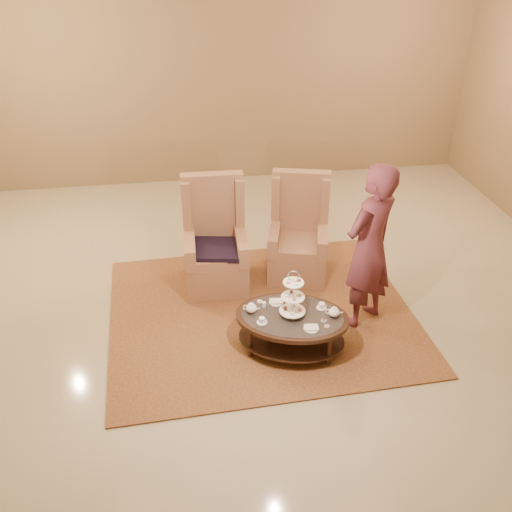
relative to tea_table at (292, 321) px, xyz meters
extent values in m
plane|color=tan|center=(-0.24, 0.45, -0.34)|extent=(8.00, 8.00, 0.00)
cube|color=silver|center=(-0.24, 0.45, -0.34)|extent=(8.00, 8.00, 0.02)
cube|color=#8F754E|center=(-0.24, 4.45, 1.41)|extent=(8.00, 0.04, 3.50)
cube|color=olive|center=(-0.20, 0.62, -0.33)|extent=(3.37, 2.85, 0.02)
cylinder|color=black|center=(-0.43, -0.07, -0.16)|extent=(0.06, 0.06, 0.37)
cylinder|color=black|center=(0.30, -0.31, -0.16)|extent=(0.06, 0.06, 0.37)
cylinder|color=black|center=(-0.30, 0.31, -0.16)|extent=(0.06, 0.06, 0.37)
cylinder|color=black|center=(0.43, 0.07, -0.16)|extent=(0.06, 0.06, 0.37)
cylinder|color=silver|center=(0.00, 0.00, 0.31)|extent=(0.01, 0.01, 0.46)
torus|color=silver|center=(0.00, 0.00, 0.54)|extent=(0.11, 0.04, 0.12)
cylinder|color=white|center=(0.00, 0.00, 0.13)|extent=(0.32, 0.32, 0.01)
cylinder|color=white|center=(0.00, 0.00, 0.30)|extent=(0.29, 0.29, 0.01)
cylinder|color=white|center=(0.00, 0.00, 0.46)|extent=(0.26, 0.26, 0.01)
cylinder|color=#C66865|center=(0.07, -0.02, 0.15)|extent=(0.05, 0.05, 0.03)
cylinder|color=#DDC46E|center=(0.02, 0.07, 0.15)|extent=(0.05, 0.05, 0.03)
cylinder|color=brown|center=(-0.07, 0.02, 0.15)|extent=(0.05, 0.05, 0.03)
cylinder|color=white|center=(-0.02, -0.07, 0.15)|extent=(0.05, 0.05, 0.03)
ellipsoid|color=#DDC46E|center=(0.06, 0.00, 0.32)|extent=(0.05, 0.05, 0.03)
ellipsoid|color=brown|center=(0.00, 0.06, 0.32)|extent=(0.05, 0.05, 0.03)
ellipsoid|color=white|center=(-0.06, 0.00, 0.32)|extent=(0.05, 0.05, 0.03)
ellipsoid|color=#C66865|center=(0.00, -0.06, 0.32)|extent=(0.05, 0.05, 0.03)
cube|color=brown|center=(0.05, 0.02, 0.48)|extent=(0.05, 0.04, 0.02)
cube|color=white|center=(-0.02, 0.05, 0.48)|extent=(0.05, 0.04, 0.02)
cube|color=#C66865|center=(-0.05, -0.02, 0.48)|extent=(0.05, 0.04, 0.02)
cube|color=#DDC46E|center=(0.02, -0.05, 0.48)|extent=(0.05, 0.04, 0.02)
ellipsoid|color=white|center=(-0.39, 0.11, 0.13)|extent=(0.14, 0.14, 0.09)
cylinder|color=white|center=(-0.39, 0.11, 0.17)|extent=(0.06, 0.06, 0.01)
sphere|color=white|center=(-0.39, 0.11, 0.19)|extent=(0.02, 0.02, 0.02)
cone|color=white|center=(-0.32, 0.09, 0.13)|extent=(0.07, 0.04, 0.05)
torus|color=white|center=(-0.44, 0.12, 0.13)|extent=(0.06, 0.03, 0.06)
ellipsoid|color=white|center=(0.40, -0.08, 0.13)|extent=(0.14, 0.14, 0.09)
cylinder|color=white|center=(0.40, -0.08, 0.17)|extent=(0.06, 0.06, 0.01)
sphere|color=white|center=(0.40, -0.08, 0.19)|extent=(0.02, 0.02, 0.02)
cone|color=white|center=(0.46, -0.10, 0.13)|extent=(0.07, 0.04, 0.05)
torus|color=white|center=(0.35, -0.07, 0.13)|extent=(0.06, 0.03, 0.06)
cylinder|color=white|center=(-0.31, -0.07, 0.08)|extent=(0.13, 0.13, 0.01)
cylinder|color=white|center=(-0.31, -0.07, 0.11)|extent=(0.07, 0.07, 0.05)
torus|color=white|center=(-0.28, -0.08, 0.11)|extent=(0.03, 0.02, 0.03)
cylinder|color=white|center=(0.31, 0.07, 0.08)|extent=(0.13, 0.13, 0.01)
cylinder|color=white|center=(0.31, 0.07, 0.11)|extent=(0.07, 0.07, 0.05)
torus|color=white|center=(0.35, 0.06, 0.11)|extent=(0.03, 0.02, 0.03)
cylinder|color=white|center=(-0.12, 0.23, 0.08)|extent=(0.19, 0.19, 0.01)
cube|color=beige|center=(-0.12, 0.23, 0.09)|extent=(0.14, 0.11, 0.02)
cylinder|color=white|center=(0.14, -0.24, 0.08)|extent=(0.19, 0.19, 0.01)
cube|color=beige|center=(0.14, -0.24, 0.09)|extent=(0.14, 0.11, 0.02)
cylinder|color=white|center=(-0.25, 0.18, 0.11)|extent=(0.05, 0.05, 0.06)
cylinder|color=white|center=(0.29, -0.23, 0.09)|extent=(0.06, 0.06, 0.01)
cylinder|color=#C66865|center=(0.29, -0.23, 0.09)|extent=(0.05, 0.05, 0.01)
cylinder|color=white|center=(0.28, -0.14, 0.09)|extent=(0.06, 0.06, 0.01)
cylinder|color=brown|center=(0.28, -0.14, 0.09)|extent=(0.05, 0.05, 0.01)
cylinder|color=white|center=(-0.28, 0.27, 0.09)|extent=(0.06, 0.06, 0.01)
cylinder|color=white|center=(-0.28, 0.27, 0.09)|extent=(0.05, 0.05, 0.01)
cube|color=#A5704D|center=(-0.63, 1.25, -0.13)|extent=(0.73, 0.73, 0.42)
cube|color=#A5704D|center=(-0.64, 1.20, 0.13)|extent=(0.62, 0.62, 0.10)
cube|color=#A5704D|center=(-0.62, 1.55, 0.31)|extent=(0.71, 0.17, 1.31)
cube|color=#A5704D|center=(-0.93, 1.52, 0.62)|extent=(0.11, 0.23, 0.61)
cube|color=#A5704D|center=(-0.32, 1.50, 0.62)|extent=(0.11, 0.23, 0.61)
cube|color=#A5704D|center=(-0.93, 1.21, 0.21)|extent=(0.14, 0.64, 0.26)
cube|color=#A5704D|center=(-0.34, 1.19, 0.21)|extent=(0.14, 0.64, 0.26)
cube|color=black|center=(-0.64, 1.17, 0.20)|extent=(0.63, 0.59, 0.06)
cube|color=#A5704D|center=(0.35, 1.33, -0.14)|extent=(0.83, 0.83, 0.40)
cube|color=#A5704D|center=(0.34, 1.28, 0.11)|extent=(0.70, 0.70, 0.10)
cube|color=#A5704D|center=(0.42, 1.60, 0.29)|extent=(0.69, 0.30, 1.25)
cube|color=#A5704D|center=(0.13, 1.63, 0.57)|extent=(0.15, 0.23, 0.58)
cube|color=#A5704D|center=(0.69, 1.49, 0.57)|extent=(0.15, 0.23, 0.58)
cube|color=#A5704D|center=(0.07, 1.35, 0.19)|extent=(0.27, 0.62, 0.25)
cube|color=#A5704D|center=(0.61, 1.21, 0.19)|extent=(0.27, 0.62, 0.25)
imported|color=#5E2831|center=(0.85, 0.35, 0.57)|extent=(0.79, 0.73, 1.82)
camera|label=1|loc=(-1.04, -4.38, 3.48)|focal=40.00mm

